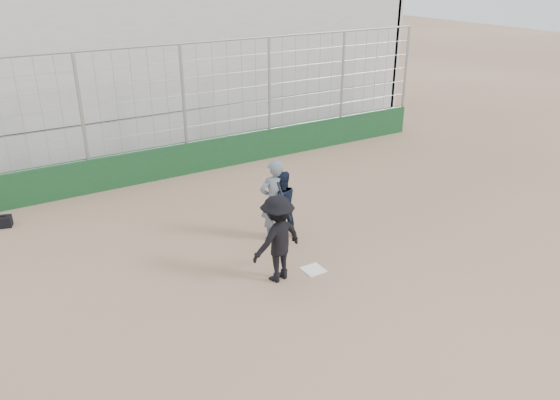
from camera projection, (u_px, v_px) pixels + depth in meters
ground at (313, 270)px, 11.90m from camera, size 90.00×90.00×0.00m
home_plate at (313, 270)px, 11.90m from camera, size 0.44×0.44×0.02m
backstop at (187, 144)px, 16.99m from camera, size 18.10×0.25×4.04m
bleachers at (131, 58)px, 20.08m from camera, size 20.25×6.70×6.98m
batter_at_plate at (277, 239)px, 11.22m from camera, size 1.34×0.94×2.03m
catcher_crouched at (282, 216)px, 13.05m from camera, size 0.85×0.66×1.17m
umpire at (275, 204)px, 12.90m from camera, size 0.80×0.59×1.82m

